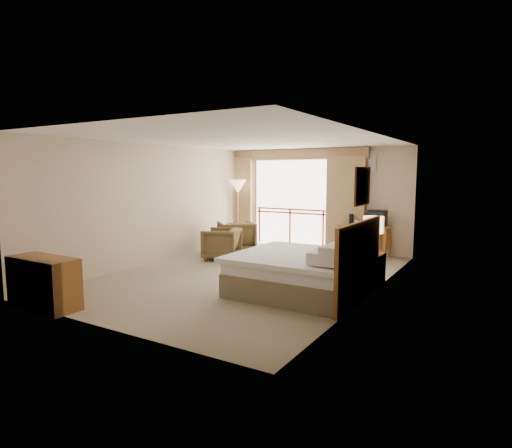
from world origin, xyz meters
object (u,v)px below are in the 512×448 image
Objects in this scene: wastebasket at (337,251)px; armchair_far at (237,252)px; nightstand at (371,269)px; table_lamp at (373,225)px; floor_lamp at (238,189)px; dresser at (44,283)px; side_table at (214,242)px; tv at (377,218)px; armchair_near at (222,259)px; desk at (365,232)px; bed at (304,271)px.

armchair_far is (-2.48, -0.70, -0.16)m from wastebasket.
nightstand is 0.88× the size of table_lamp.
dresser is (0.70, -6.42, -1.20)m from floor_lamp.
floor_lamp is (-4.57, 2.40, 0.50)m from table_lamp.
nightstand is 5.34m from floor_lamp.
nightstand reaches higher than side_table.
armchair_far is at bearing -139.94° from tv.
floor_lamp is (-0.85, 1.99, 1.60)m from armchair_near.
floor_lamp reaches higher than nightstand.
table_lamp is at bearing -54.94° from wastebasket.
side_table is 4.72m from dresser.
wastebasket is 2.58m from armchair_far.
armchair_near is at bearing 89.89° from dresser.
nightstand is at bearing -55.69° from tv.
side_table is at bearing -151.56° from desk.
tv is 3.64m from armchair_far.
bed is 3.78m from desk.
tv is at bearing 86.60° from bed.
desk is 1.02× the size of dresser.
tv is at bearing 28.27° from wastebasket.
tv is 7.31m from dresser.
desk is at bearing 108.36° from armchair_near.
armchair_near is (0.20, -0.94, 0.00)m from armchair_far.
nightstand is 4.18m from armchair_far.
table_lamp is 0.54× the size of desk.
dresser is at bearing -95.67° from tv.
tv is (-0.61, 2.55, 0.68)m from nightstand.
armchair_near is at bearing 173.39° from nightstand.
dresser reaches higher than side_table.
armchair_near reaches higher than wastebasket.
armchair_near is (-2.81, -2.15, -0.62)m from desk.
desk is 3.69× the size of wastebasket.
armchair_near is 0.70× the size of dresser.
tv is 1.25m from wastebasket.
floor_lamp reaches higher than dresser.
desk is (-0.91, 2.56, -0.48)m from table_lamp.
desk is at bearing 155.45° from armchair_far.
armchair_near is at bearing -125.19° from tv.
floor_lamp is (-3.74, 3.61, 1.22)m from bed.
bed is at bearing -79.38° from wastebasket.
bed is 3.23× the size of table_lamp.
armchair_near is 0.44× the size of floor_lamp.
desk is 0.65× the size of floor_lamp.
tv is at bearing 27.02° from side_table.
side_table is at bearing 170.54° from table_lamp.
bed is at bearing -72.52° from tv.
nightstand is 0.31× the size of floor_lamp.
armchair_far is (-3.01, -1.21, -0.62)m from desk.
floor_lamp is 6.57m from dresser.
side_table is 0.26× the size of floor_lamp.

